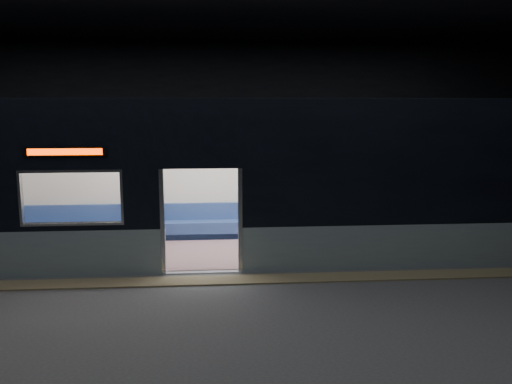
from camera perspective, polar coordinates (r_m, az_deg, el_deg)
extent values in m
cube|color=#47494C|center=(9.70, -5.78, -10.46)|extent=(24.00, 14.00, 0.01)
cube|color=black|center=(16.10, -5.39, 6.79)|extent=(24.00, 0.04, 5.00)
cube|color=black|center=(2.29, -10.74, -12.24)|extent=(24.00, 0.04, 5.00)
cube|color=#8C7F59|center=(10.21, -5.71, -9.28)|extent=(22.80, 0.50, 0.03)
cube|color=#8A9EA5|center=(11.52, 19.31, -5.31)|extent=(8.30, 0.12, 0.90)
cube|color=black|center=(11.22, 19.78, 2.61)|extent=(8.30, 0.12, 2.30)
cube|color=black|center=(10.18, -5.90, 5.71)|extent=(1.40, 0.12, 1.15)
cube|color=#B7BABC|center=(10.46, -9.81, -3.14)|extent=(0.08, 0.14, 2.05)
cube|color=#B7BABC|center=(10.43, -1.68, -3.05)|extent=(0.08, 0.14, 2.05)
cube|color=black|center=(10.47, -19.45, 4.02)|extent=(1.50, 0.04, 0.18)
cube|color=#E22F00|center=(10.47, -19.46, 4.02)|extent=(1.34, 0.03, 0.12)
cube|color=silver|center=(13.15, -5.53, 2.16)|extent=(18.00, 0.12, 3.20)
cube|color=black|center=(11.60, -5.79, 9.43)|extent=(18.00, 3.00, 0.15)
cube|color=#805D5D|center=(12.07, -5.52, -6.22)|extent=(17.76, 2.76, 0.04)
cube|color=silver|center=(11.64, -5.71, 4.87)|extent=(17.76, 2.76, 0.10)
cube|color=navy|center=(13.09, -5.45, -3.92)|extent=(11.00, 0.48, 0.41)
cube|color=navy|center=(13.19, -5.47, -2.01)|extent=(11.00, 0.10, 0.40)
cube|color=#815E67|center=(11.52, -22.40, -6.56)|extent=(4.40, 0.48, 0.41)
cube|color=#815E67|center=(11.37, 11.33, -6.20)|extent=(4.40, 0.48, 0.41)
cylinder|color=silver|center=(10.76, -10.80, -2.03)|extent=(0.04, 0.04, 2.26)
cylinder|color=silver|center=(12.97, -9.72, 0.03)|extent=(0.04, 0.04, 2.26)
cylinder|color=silver|center=(10.71, -0.64, -1.90)|extent=(0.04, 0.04, 2.26)
cylinder|color=silver|center=(12.93, -1.31, 0.14)|extent=(0.04, 0.04, 2.26)
cylinder|color=silver|center=(12.75, -5.58, 3.50)|extent=(11.00, 0.03, 0.03)
cube|color=black|center=(12.94, -12.55, -2.99)|extent=(0.16, 0.45, 0.15)
cube|color=black|center=(12.92, -11.67, -2.98)|extent=(0.16, 0.45, 0.15)
cylinder|color=black|center=(12.81, -12.64, -4.38)|extent=(0.11, 0.11, 0.43)
cylinder|color=black|center=(12.78, -11.74, -4.38)|extent=(0.11, 0.11, 0.43)
cube|color=#D66E7C|center=(13.11, -12.01, -2.72)|extent=(0.38, 0.21, 0.19)
cylinder|color=#D66E7C|center=(13.07, -12.04, -1.26)|extent=(0.42, 0.42, 0.50)
sphere|color=tan|center=(12.99, -12.11, 0.27)|extent=(0.20, 0.20, 0.20)
sphere|color=black|center=(13.02, -12.10, 0.46)|extent=(0.21, 0.21, 0.21)
cube|color=black|center=(12.82, -12.06, -2.40)|extent=(0.37, 0.34, 0.15)
cube|color=white|center=(13.92, 15.53, 1.63)|extent=(0.91, 0.03, 0.59)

